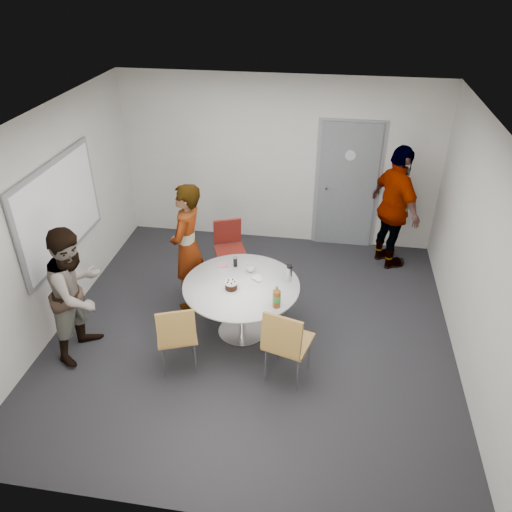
% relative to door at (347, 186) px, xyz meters
% --- Properties ---
extents(floor, '(5.00, 5.00, 0.00)m').
position_rel_door_xyz_m(floor, '(-1.10, -2.48, -1.03)').
color(floor, black).
rests_on(floor, ground).
extents(ceiling, '(5.00, 5.00, 0.00)m').
position_rel_door_xyz_m(ceiling, '(-1.10, -2.48, 1.67)').
color(ceiling, silver).
rests_on(ceiling, wall_back).
extents(wall_back, '(5.00, 0.00, 5.00)m').
position_rel_door_xyz_m(wall_back, '(-1.10, 0.02, 0.32)').
color(wall_back, beige).
rests_on(wall_back, floor).
extents(wall_left, '(0.00, 5.00, 5.00)m').
position_rel_door_xyz_m(wall_left, '(-3.60, -2.48, 0.32)').
color(wall_left, beige).
rests_on(wall_left, floor).
extents(wall_right, '(0.00, 5.00, 5.00)m').
position_rel_door_xyz_m(wall_right, '(1.40, -2.48, 0.32)').
color(wall_right, beige).
rests_on(wall_right, floor).
extents(wall_front, '(5.00, 0.00, 5.00)m').
position_rel_door_xyz_m(wall_front, '(-1.10, -4.98, 0.32)').
color(wall_front, beige).
rests_on(wall_front, floor).
extents(door, '(1.02, 0.17, 2.12)m').
position_rel_door_xyz_m(door, '(0.00, 0.00, 0.00)').
color(door, slate).
rests_on(door, wall_back).
extents(whiteboard, '(0.04, 1.90, 1.25)m').
position_rel_door_xyz_m(whiteboard, '(-3.56, -2.28, 0.42)').
color(whiteboard, gray).
rests_on(whiteboard, wall_left).
extents(table, '(1.42, 1.42, 1.02)m').
position_rel_door_xyz_m(table, '(-1.21, -2.53, -0.39)').
color(table, white).
rests_on(table, floor).
extents(chair_near_left, '(0.57, 0.60, 0.92)m').
position_rel_door_xyz_m(chair_near_left, '(-1.82, -3.31, -0.46)').
color(chair_near_left, olive).
rests_on(chair_near_left, floor).
extents(chair_near_right, '(0.58, 0.61, 0.99)m').
position_rel_door_xyz_m(chair_near_right, '(-0.61, -3.28, -0.42)').
color(chair_near_right, olive).
rests_on(chair_near_right, floor).
extents(chair_far, '(0.56, 0.58, 0.89)m').
position_rel_door_xyz_m(chair_far, '(-1.66, -1.24, -0.48)').
color(chair_far, maroon).
rests_on(chair_far, floor).
extents(person_main, '(0.48, 0.68, 1.77)m').
position_rel_door_xyz_m(person_main, '(-2.04, -2.00, -0.14)').
color(person_main, '#A5C6EA').
rests_on(person_main, floor).
extents(person_left, '(0.77, 0.91, 1.67)m').
position_rel_door_xyz_m(person_left, '(-3.05, -3.11, -0.19)').
color(person_left, white).
rests_on(person_left, floor).
extents(person_right, '(0.95, 1.20, 1.91)m').
position_rel_door_xyz_m(person_right, '(0.71, -0.53, -0.07)').
color(person_right, black).
rests_on(person_right, floor).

